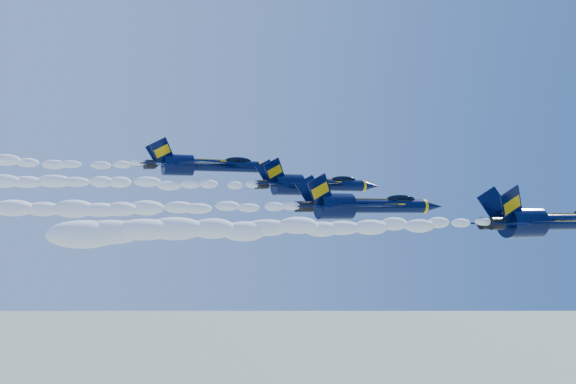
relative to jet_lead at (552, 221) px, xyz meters
name	(u,v)px	position (x,y,z in m)	size (l,w,h in m)	color
jet_lead	(552,221)	(0.00, 0.00, 0.00)	(19.75, 16.20, 7.34)	black
smoke_trail_jet_lead	(303,228)	(-28.32, 0.00, -0.43)	(39.75, 2.20, 1.98)	white
jet_second	(364,205)	(-15.46, 11.79, 1.71)	(18.45, 15.14, 6.86)	black
smoke_trail_jet_second	(106,208)	(-43.22, 11.79, 1.29)	(39.75, 2.06, 1.85)	white
jet_third	(312,184)	(-17.54, 20.84, 4.41)	(16.67, 13.67, 6.19)	black
smoke_trail_jet_third	(82,183)	(-44.54, 20.84, 4.01)	(39.75, 1.86, 1.67)	white
jet_fourth	(205,165)	(-29.19, 27.95, 6.95)	(17.24, 14.14, 6.40)	black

